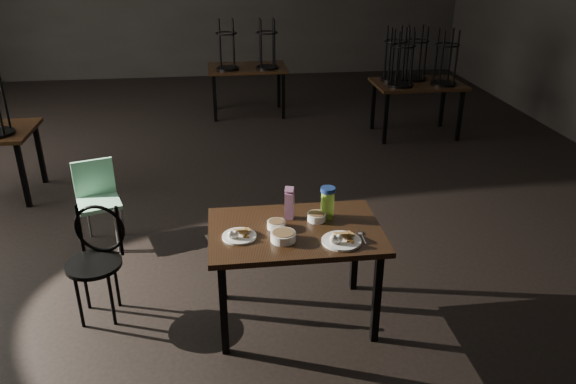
{
  "coord_description": "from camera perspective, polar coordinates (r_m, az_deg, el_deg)",
  "views": [
    {
      "loc": [
        0.16,
        -5.36,
        2.61
      ],
      "look_at": [
        0.64,
        -1.57,
        0.85
      ],
      "focal_mm": 35.0,
      "sensor_mm": 36.0,
      "label": 1
    }
  ],
  "objects": [
    {
      "name": "bg_table_far",
      "position": [
        8.82,
        -4.15,
        12.54
      ],
      "size": [
        1.2,
        0.8,
        1.48
      ],
      "color": "black",
      "rests_on": "ground"
    },
    {
      "name": "juice_carton",
      "position": [
        3.99,
        0.15,
        -1.18
      ],
      "size": [
        0.08,
        0.08,
        0.25
      ],
      "color": "#7E1663",
      "rests_on": "main_table"
    },
    {
      "name": "water_bottle",
      "position": [
        4.01,
        4.04,
        -1.04
      ],
      "size": [
        0.11,
        0.11,
        0.23
      ],
      "color": "#87C439",
      "rests_on": "main_table"
    },
    {
      "name": "bowl_big",
      "position": [
        3.74,
        -0.49,
        -4.51
      ],
      "size": [
        0.17,
        0.17,
        0.06
      ],
      "color": "white",
      "rests_on": "main_table"
    },
    {
      "name": "plate_left",
      "position": [
        3.8,
        -5.01,
        -4.33
      ],
      "size": [
        0.23,
        0.23,
        0.08
      ],
      "color": "white",
      "rests_on": "main_table"
    },
    {
      "name": "bowl_far",
      "position": [
        4.0,
        2.91,
        -2.51
      ],
      "size": [
        0.13,
        0.13,
        0.05
      ],
      "color": "white",
      "rests_on": "main_table"
    },
    {
      "name": "bg_table_right",
      "position": [
        8.03,
        12.88,
        11.13
      ],
      "size": [
        1.2,
        0.8,
        1.48
      ],
      "color": "black",
      "rests_on": "ground"
    },
    {
      "name": "bentwood_chair",
      "position": [
        4.32,
        -18.88,
        -5.95
      ],
      "size": [
        0.43,
        0.42,
        0.84
      ],
      "rotation": [
        0.0,
        0.0,
        -0.23
      ],
      "color": "black",
      "rests_on": "ground"
    },
    {
      "name": "school_chair",
      "position": [
        5.34,
        -18.8,
        -0.33
      ],
      "size": [
        0.45,
        0.45,
        0.77
      ],
      "rotation": [
        0.0,
        0.0,
        0.31
      ],
      "color": "#7EC49D",
      "rests_on": "ground"
    },
    {
      "name": "bowl_near",
      "position": [
        3.9,
        -1.2,
        -3.3
      ],
      "size": [
        0.13,
        0.13,
        0.05
      ],
      "color": "white",
      "rests_on": "main_table"
    },
    {
      "name": "spoon",
      "position": [
        3.86,
        7.44,
        -4.25
      ],
      "size": [
        0.04,
        0.17,
        0.01
      ],
      "color": "silver",
      "rests_on": "main_table"
    },
    {
      "name": "plate_right",
      "position": [
        3.74,
        5.43,
        -4.79
      ],
      "size": [
        0.27,
        0.27,
        0.09
      ],
      "color": "white",
      "rests_on": "main_table"
    },
    {
      "name": "main_table",
      "position": [
        3.93,
        0.73,
        -4.79
      ],
      "size": [
        1.2,
        0.8,
        0.75
      ],
      "color": "black",
      "rests_on": "ground"
    }
  ]
}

